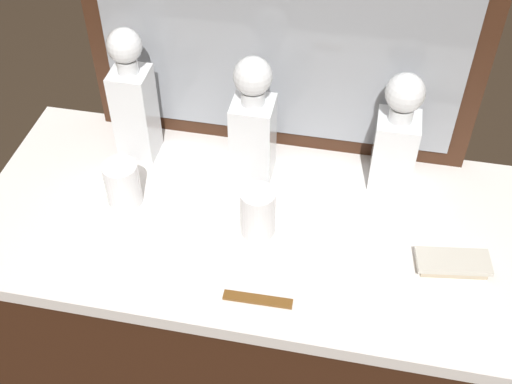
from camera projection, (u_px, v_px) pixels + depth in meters
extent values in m
cube|color=#381E11|center=(256.00, 335.00, 1.65)|extent=(1.14, 0.53, 0.80)
cube|color=white|center=(256.00, 225.00, 1.36)|extent=(1.17, 0.55, 0.03)
cube|color=white|center=(253.00, 139.00, 1.38)|extent=(0.09, 0.09, 0.19)
cube|color=#8C4C14|center=(253.00, 149.00, 1.40)|extent=(0.07, 0.07, 0.13)
cylinder|color=white|center=(253.00, 97.00, 1.30)|extent=(0.05, 0.05, 0.03)
sphere|color=white|center=(253.00, 76.00, 1.27)|extent=(0.08, 0.08, 0.08)
cube|color=white|center=(135.00, 113.00, 1.42)|extent=(0.08, 0.08, 0.22)
cube|color=#8C4C14|center=(137.00, 122.00, 1.44)|extent=(0.07, 0.07, 0.17)
cylinder|color=white|center=(128.00, 66.00, 1.33)|extent=(0.04, 0.04, 0.03)
sphere|color=white|center=(124.00, 45.00, 1.30)|extent=(0.07, 0.07, 0.07)
cube|color=white|center=(394.00, 150.00, 1.37)|extent=(0.09, 0.09, 0.17)
cube|color=#8C4C14|center=(392.00, 161.00, 1.39)|extent=(0.08, 0.08, 0.10)
cylinder|color=white|center=(401.00, 114.00, 1.30)|extent=(0.05, 0.05, 0.03)
sphere|color=white|center=(405.00, 93.00, 1.27)|extent=(0.08, 0.08, 0.08)
cylinder|color=white|center=(258.00, 212.00, 1.29)|extent=(0.07, 0.07, 0.11)
cylinder|color=silver|center=(258.00, 228.00, 1.32)|extent=(0.07, 0.07, 0.01)
cylinder|color=white|center=(122.00, 185.00, 1.35)|extent=(0.07, 0.07, 0.10)
cylinder|color=silver|center=(125.00, 200.00, 1.38)|extent=(0.07, 0.07, 0.01)
cube|color=#B7A88C|center=(452.00, 265.00, 1.25)|extent=(0.13, 0.07, 0.01)
cube|color=beige|center=(453.00, 261.00, 1.24)|extent=(0.15, 0.08, 0.01)
cube|color=brown|center=(258.00, 299.00, 1.20)|extent=(0.13, 0.02, 0.01)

